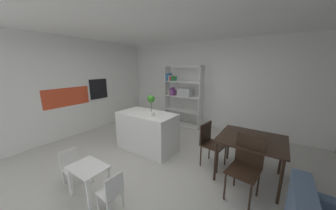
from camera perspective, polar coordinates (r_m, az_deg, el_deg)
The scene contains 15 objects.
ground_plane at distance 3.80m, azimuth -5.64°, elevation -18.03°, with size 9.37×9.37×0.00m, color beige.
ceiling_slab at distance 3.34m, azimuth -6.83°, elevation 26.74°, with size 6.81×5.48×0.06m.
back_partition at distance 5.63m, azimuth 11.96°, elevation 6.76°, with size 6.81×0.06×2.72m, color white.
tall_cabinet_run_left at distance 5.72m, azimuth -30.16°, elevation 5.37°, with size 0.64×4.93×2.72m, color white.
cabinet_niche_splashback at distance 5.34m, azimuth -31.08°, elevation 2.32°, with size 0.01×1.21×0.50m.
built_in_oven at distance 5.77m, azimuth -22.53°, elevation 5.11°, with size 0.06×0.58×0.61m.
kitchen_island at distance 4.07m, azimuth -7.07°, elevation -8.82°, with size 1.36×0.73×0.89m, color white.
potted_plant_on_island at distance 3.62m, azimuth -5.75°, elevation 0.64°, with size 0.16×0.16×0.46m.
open_bookshelf at distance 5.53m, azimuth 4.81°, elevation 3.84°, with size 1.27×0.33×1.97m.
child_table at distance 2.99m, azimuth -25.41°, elevation -19.91°, with size 0.56×0.41×0.49m.
child_chair_right at distance 2.65m, azimuth -18.53°, elevation -26.08°, with size 0.29×0.29×0.58m.
child_chair_left at distance 3.45m, azimuth -30.08°, elevation -17.31°, with size 0.29×0.29×0.58m.
dining_table at distance 3.29m, azimuth 26.47°, elevation -11.29°, with size 1.06×0.95×0.75m.
dining_chair_near at distance 2.90m, azimuth 25.08°, elevation -17.16°, with size 0.47×0.51×0.95m.
dining_chair_island_side at distance 3.51m, azimuth 14.02°, elevation -11.58°, with size 0.46×0.46×0.86m.
Camera 1 is at (2.10, -2.48, 1.97)m, focal length 17.93 mm.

